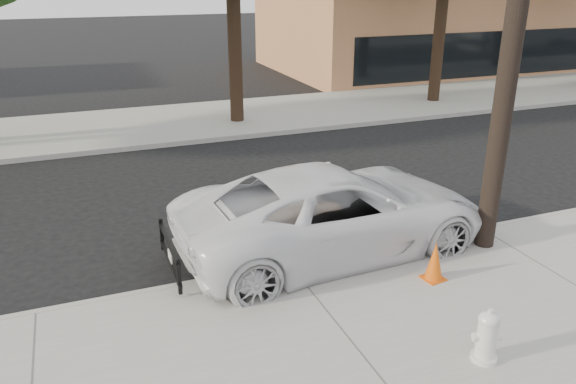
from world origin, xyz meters
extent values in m
plane|color=black|center=(0.00, 0.00, 0.00)|extent=(120.00, 120.00, 0.00)
cube|color=gray|center=(0.00, -4.30, 0.07)|extent=(90.00, 4.40, 0.15)
cube|color=gray|center=(0.00, 8.50, 0.07)|extent=(90.00, 5.00, 0.15)
cube|color=#9E9B93|center=(0.00, -2.10, 0.07)|extent=(90.00, 0.12, 0.16)
cube|color=#AD7048|center=(16.00, 16.00, 2.00)|extent=(18.00, 10.00, 4.00)
cylinder|color=black|center=(2.00, 7.80, 2.53)|extent=(0.44, 0.44, 4.75)
cylinder|color=black|center=(10.00, 8.10, 2.35)|extent=(0.44, 0.44, 4.40)
imported|color=white|center=(1.04, -1.68, 0.79)|extent=(5.86, 2.96, 1.59)
cylinder|color=silver|center=(1.41, -5.38, 0.18)|extent=(0.34, 0.34, 0.06)
cylinder|color=silver|center=(1.41, -5.38, 0.44)|extent=(0.25, 0.25, 0.58)
ellipsoid|color=silver|center=(1.41, -5.38, 0.75)|extent=(0.28, 0.28, 0.19)
cylinder|color=silver|center=(1.41, -5.38, 0.50)|extent=(0.38, 0.22, 0.12)
cylinder|color=silver|center=(1.41, -5.38, 0.50)|extent=(0.20, 0.23, 0.15)
cube|color=#DE560B|center=(2.00, -3.42, 0.16)|extent=(0.38, 0.38, 0.02)
cone|color=#DE560B|center=(2.00, -3.42, 0.48)|extent=(0.34, 0.34, 0.65)
camera|label=1|loc=(-3.08, -9.99, 4.80)|focal=35.00mm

